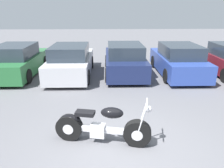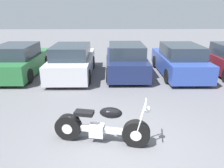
{
  "view_description": "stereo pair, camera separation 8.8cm",
  "coord_description": "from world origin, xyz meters",
  "px_view_note": "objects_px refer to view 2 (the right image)",
  "views": [
    {
      "loc": [
        -0.29,
        -4.18,
        3.04
      ],
      "look_at": [
        -0.12,
        2.09,
        0.85
      ],
      "focal_mm": 35.0,
      "sensor_mm": 36.0,
      "label": 1
    },
    {
      "loc": [
        -0.2,
        -4.18,
        3.04
      ],
      "look_at": [
        -0.12,
        2.09,
        0.85
      ],
      "focal_mm": 35.0,
      "sensor_mm": 36.0,
      "label": 2
    }
  ],
  "objects_px": {
    "parked_car_green": "(19,61)",
    "parked_car_silver": "(72,61)",
    "parked_car_blue": "(179,61)",
    "motorcycle": "(100,127)",
    "parked_car_navy": "(126,60)"
  },
  "relations": [
    {
      "from": "parked_car_green",
      "to": "parked_car_silver",
      "type": "distance_m",
      "value": 2.53
    },
    {
      "from": "parked_car_green",
      "to": "parked_car_blue",
      "type": "bearing_deg",
      "value": -0.75
    },
    {
      "from": "motorcycle",
      "to": "parked_car_silver",
      "type": "height_order",
      "value": "parked_car_silver"
    },
    {
      "from": "motorcycle",
      "to": "parked_car_green",
      "type": "distance_m",
      "value": 6.96
    },
    {
      "from": "parked_car_silver",
      "to": "parked_car_navy",
      "type": "xyz_separation_m",
      "value": [
        2.53,
        0.25,
        0.0
      ]
    },
    {
      "from": "parked_car_silver",
      "to": "parked_car_navy",
      "type": "height_order",
      "value": "same"
    },
    {
      "from": "parked_car_silver",
      "to": "parked_car_blue",
      "type": "bearing_deg",
      "value": 0.66
    },
    {
      "from": "motorcycle",
      "to": "parked_car_green",
      "type": "bearing_deg",
      "value": 125.49
    },
    {
      "from": "motorcycle",
      "to": "parked_car_navy",
      "type": "xyz_separation_m",
      "value": [
        1.02,
        5.76,
        0.26
      ]
    },
    {
      "from": "parked_car_green",
      "to": "parked_car_silver",
      "type": "bearing_deg",
      "value": -3.57
    },
    {
      "from": "parked_car_silver",
      "to": "parked_car_blue",
      "type": "xyz_separation_m",
      "value": [
        5.05,
        0.06,
        0.0
      ]
    },
    {
      "from": "parked_car_green",
      "to": "parked_car_navy",
      "type": "bearing_deg",
      "value": 1.1
    },
    {
      "from": "parked_car_green",
      "to": "parked_car_navy",
      "type": "height_order",
      "value": "same"
    },
    {
      "from": "parked_car_green",
      "to": "parked_car_silver",
      "type": "relative_size",
      "value": 1.0
    },
    {
      "from": "motorcycle",
      "to": "parked_car_green",
      "type": "relative_size",
      "value": 0.53
    }
  ]
}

